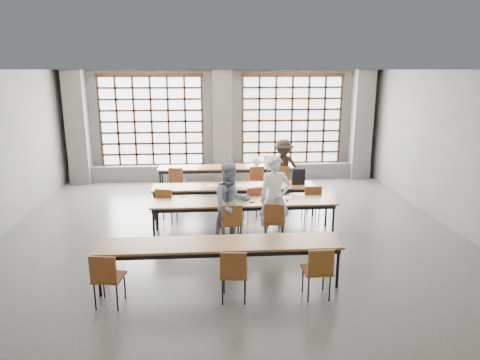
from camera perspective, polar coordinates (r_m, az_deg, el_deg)
name	(u,v)px	position (r m, az deg, el deg)	size (l,w,h in m)	color
floor	(232,242)	(9.06, -1.05, -8.23)	(11.00, 11.00, 0.00)	#4C4C49
ceiling	(231,70)	(8.35, -1.17, 14.50)	(11.00, 11.00, 0.00)	silver
wall_back	(222,125)	(13.96, -2.36, 7.30)	(10.00, 10.00, 0.00)	#5E5E5B
wall_front	(272,310)	(3.37, 4.26, -16.90)	(10.00, 10.00, 0.00)	#5E5E5B
wall_right	(472,156)	(10.11, 28.51, 2.77)	(11.00, 11.00, 0.00)	#5E5E5B
column_left	(78,128)	(14.26, -20.82, 6.52)	(0.60, 0.55, 3.50)	#595957
column_mid	(223,126)	(13.68, -2.32, 7.15)	(0.60, 0.55, 3.50)	#595957
column_right	(361,125)	(14.54, 15.84, 7.06)	(0.60, 0.55, 3.50)	#595957
window_left	(152,122)	(13.97, -11.70, 7.64)	(3.32, 0.12, 3.00)	white
window_right	(292,120)	(14.11, 6.91, 7.90)	(3.32, 0.12, 3.00)	white
sill_ledge	(223,172)	(14.03, -2.26, 1.11)	(9.80, 0.35, 0.50)	#595957
desk_row_a	(227,169)	(12.62, -1.80, 1.52)	(4.00, 0.70, 0.73)	brown
desk_row_b	(234,188)	(10.54, -0.79, -1.10)	(4.00, 0.70, 0.73)	brown
desk_row_c	(244,204)	(9.31, 0.49, -3.23)	(4.00, 0.70, 0.73)	brown
desk_row_d	(220,246)	(7.17, -2.69, -8.83)	(4.00, 0.70, 0.73)	brown
chair_back_left	(177,179)	(12.07, -8.39, 0.13)	(0.49, 0.49, 0.88)	brown
chair_back_mid	(256,178)	(12.10, 2.15, 0.33)	(0.46, 0.46, 0.88)	maroon
chair_back_right	(283,177)	(12.21, 5.76, 0.39)	(0.51, 0.51, 0.88)	brown
chair_mid_left	(166,202)	(10.01, -9.88, -2.94)	(0.52, 0.52, 0.88)	brown
chair_mid_centre	(254,200)	(10.01, 1.83, -2.72)	(0.51, 0.51, 0.88)	maroon
chair_mid_right	(312,199)	(10.24, 9.54, -2.52)	(0.43, 0.43, 0.88)	brown
chair_front_left	(232,220)	(8.74, -1.10, -5.33)	(0.45, 0.45, 0.88)	brown
chair_front_right	(274,219)	(8.82, 4.61, -5.17)	(0.50, 0.51, 0.88)	brown
chair_near_left	(107,274)	(6.83, -17.36, -11.94)	(0.48, 0.48, 0.88)	maroon
chair_near_mid	(234,270)	(6.66, -0.83, -11.94)	(0.46, 0.47, 0.88)	brown
chair_near_right	(318,267)	(6.85, 10.41, -11.39)	(0.44, 0.44, 0.88)	brown
student_male	(275,199)	(8.83, 4.65, -2.57)	(0.67, 0.44, 1.83)	white
student_female	(231,203)	(8.76, -1.19, -3.12)	(0.83, 0.64, 1.70)	navy
student_back	(283,167)	(12.28, 5.78, 1.72)	(1.03, 0.59, 1.59)	black
laptop_front	(269,197)	(9.43, 3.92, -2.22)	(0.45, 0.42, 0.26)	silver
laptop_back	(271,163)	(12.82, 4.14, 2.28)	(0.43, 0.39, 0.26)	#BDBCC2
mouse	(287,200)	(9.39, 6.30, -2.63)	(0.10, 0.06, 0.04)	silver
green_box	(241,198)	(9.35, 0.15, -2.44)	(0.25, 0.09, 0.09)	green
phone	(252,202)	(9.21, 1.66, -2.96)	(0.13, 0.06, 0.01)	black
paper_sheet_a	(210,186)	(10.55, -4.06, -0.74)	(0.30, 0.21, 0.00)	white
paper_sheet_b	(222,186)	(10.46, -2.41, -0.86)	(0.30, 0.21, 0.00)	silver
paper_sheet_c	(238,186)	(10.53, -0.24, -0.74)	(0.30, 0.21, 0.00)	white
backpack	(298,176)	(10.73, 7.75, 0.52)	(0.32, 0.20, 0.40)	black
plastic_bag	(257,161)	(12.69, 2.25, 2.56)	(0.26, 0.21, 0.29)	white
red_pouch	(109,274)	(6.91, -17.09, -11.92)	(0.20, 0.08, 0.06)	maroon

